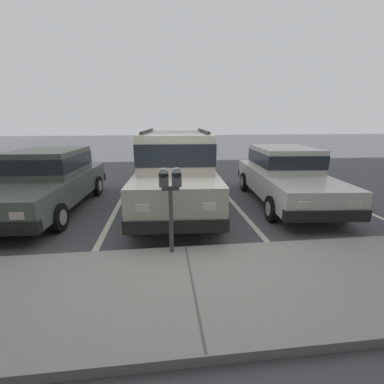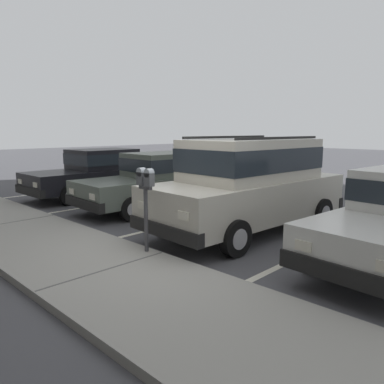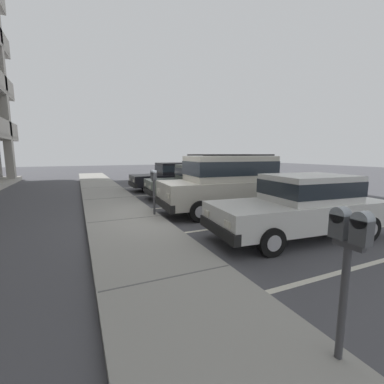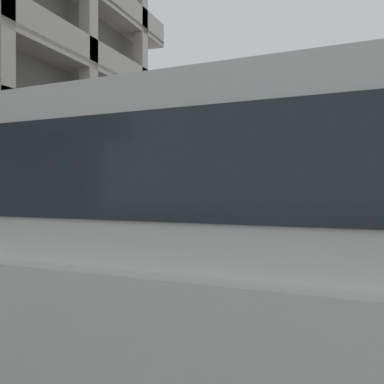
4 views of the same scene
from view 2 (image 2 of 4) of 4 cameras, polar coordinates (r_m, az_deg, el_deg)
name	(u,v)px [view 2 (image 2 of 4)]	position (r m, az deg, el deg)	size (l,w,h in m)	color
ground_plane	(172,259)	(6.61, -3.13, -10.15)	(80.00, 80.00, 0.10)	#4C4C51
sidewalk	(107,273)	(5.83, -12.80, -11.96)	(40.00, 2.20, 0.12)	#9E9B93
parking_stall_lines	(169,225)	(8.63, -3.51, -5.08)	(12.96, 4.80, 0.01)	silver
silver_suv	(250,181)	(8.03, 8.82, 1.62)	(2.21, 4.88, 2.03)	beige
dark_hatchback	(159,179)	(10.48, -5.07, 2.02)	(2.01, 4.57, 1.54)	#5B665B
blue_coupe	(98,171)	(12.75, -14.13, 3.09)	(1.85, 4.48, 1.54)	black
parking_meter_near	(146,190)	(6.27, -7.10, 0.35)	(0.35, 0.12, 1.43)	#47474C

